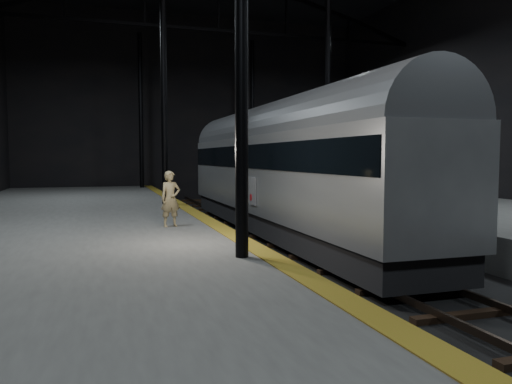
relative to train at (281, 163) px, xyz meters
name	(u,v)px	position (x,y,z in m)	size (l,w,h in m)	color
ground	(327,257)	(0.00, -4.04, -2.76)	(44.00, 44.00, 0.00)	black
platform_left	(59,255)	(-7.50, -4.04, -2.26)	(9.00, 43.80, 1.00)	#4E4E4C
tactile_strip	(222,228)	(-3.25, -4.04, -1.76)	(0.50, 43.80, 0.01)	olive
track	(327,255)	(0.00, -4.04, -2.69)	(2.40, 43.00, 0.24)	#3F3328
train	(281,163)	(0.00, 0.00, 0.00)	(2.78, 18.53, 4.95)	#A4A6AC
woman	(171,199)	(-4.55, -3.22, -0.96)	(0.58, 0.38, 1.60)	tan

